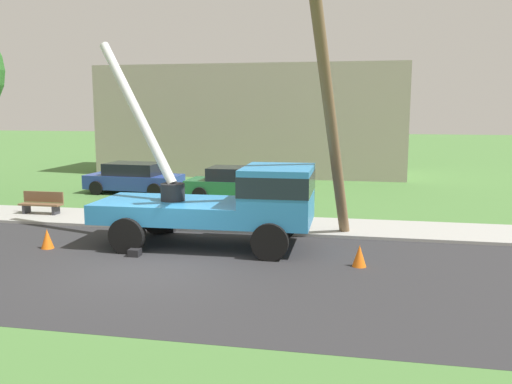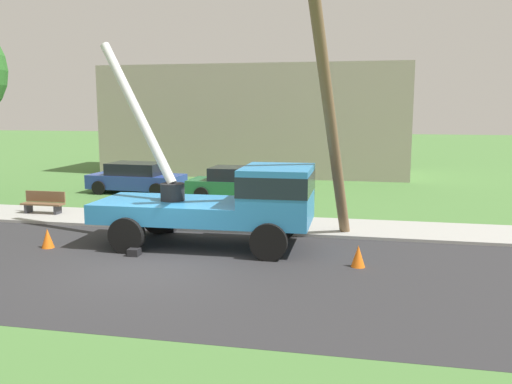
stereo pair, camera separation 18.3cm
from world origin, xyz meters
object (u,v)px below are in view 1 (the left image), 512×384
Objects in this scene: leaning_utility_pole at (328,99)px; park_bench at (42,204)px; utility_truck at (233,199)px; traffic_cone_behind at (47,239)px; traffic_cone_ahead at (359,256)px; parked_sedan_blue at (134,178)px; parked_sedan_green at (238,184)px.

leaning_utility_pole is 5.15× the size of park_bench.
utility_truck is 5.41m from traffic_cone_behind.
utility_truck is 12.16× the size of traffic_cone_ahead.
leaning_utility_pole is 1.83× the size of parked_sedan_blue.
utility_truck is at bearing 159.77° from traffic_cone_ahead.
parked_sedan_green reaches higher than traffic_cone_behind.
utility_truck is at bearing -51.77° from parked_sedan_blue.
traffic_cone_ahead is (3.59, -1.32, -1.13)m from utility_truck.
leaning_utility_pole is at bearing -14.03° from park_bench.
parked_sedan_blue is at bearing 136.18° from traffic_cone_ahead.
park_bench is (-7.98, 2.95, -0.95)m from utility_truck.
leaning_utility_pole reaches higher than utility_truck.
traffic_cone_ahead is at bearing -60.13° from parked_sedan_green.
utility_truck reaches higher than traffic_cone_ahead.
leaning_utility_pole is (2.62, 0.30, 2.79)m from utility_truck.
park_bench is (-10.60, 2.65, -3.73)m from leaning_utility_pole.
parked_sedan_blue is (-9.48, 8.39, -3.48)m from leaning_utility_pole.
park_bench reaches higher than traffic_cone_ahead.
parked_sedan_blue is 5.86m from park_bench.
leaning_utility_pole is 1.86× the size of parked_sedan_green.
traffic_cone_behind is 0.35× the size of park_bench.
park_bench is at bearing 159.71° from traffic_cone_ahead.
traffic_cone_ahead is at bearing -0.62° from traffic_cone_behind.
utility_truck is at bearing -20.31° from park_bench.
leaning_utility_pole is 11.55m from park_bench.
traffic_cone_behind is (-5.15, -1.23, -1.13)m from utility_truck.
traffic_cone_ahead is 12.34m from park_bench.
leaning_utility_pole is 4.35m from traffic_cone_ahead.
utility_truck is at bearing -78.00° from parked_sedan_green.
traffic_cone_behind is at bearing -111.04° from parked_sedan_green.
park_bench is at bearing -142.30° from parked_sedan_green.
traffic_cone_ahead is at bearing -59.26° from leaning_utility_pole.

